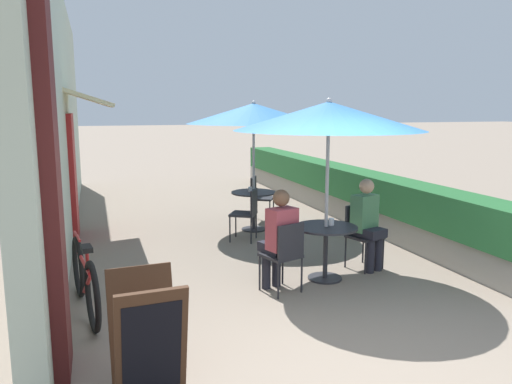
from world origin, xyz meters
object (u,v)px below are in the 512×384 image
cafe_chair_near_right (285,252)px  seated_patron_near_left (367,220)px  cafe_chair_near_left (361,231)px  coffee_cup_near (331,222)px  patio_table_near (326,240)px  patio_table_mid (254,202)px  bicycle_leaning (85,279)px  coffee_cup_mid (250,189)px  menu_board (147,339)px  seated_patron_near_right (279,236)px  patio_umbrella_mid (254,114)px  patio_umbrella_near (329,116)px  cafe_chair_mid_left (248,210)px  cafe_chair_mid_right (259,195)px

cafe_chair_near_right → seated_patron_near_left: bearing=1.6°
cafe_chair_near_left → coffee_cup_near: bearing=6.2°
patio_table_near → patio_table_mid: size_ratio=1.00×
patio_table_near → bicycle_leaning: size_ratio=0.46×
patio_table_near → seated_patron_near_left: (0.72, 0.20, 0.17)m
patio_table_mid → bicycle_leaning: (-2.86, -2.96, -0.14)m
patio_table_near → cafe_chair_near_right: (-0.68, -0.31, -0.00)m
coffee_cup_mid → patio_table_mid: bearing=-20.0°
menu_board → seated_patron_near_right: bearing=42.1°
patio_umbrella_mid → seated_patron_near_right: bearing=-102.1°
patio_table_near → cafe_chair_near_right: size_ratio=0.93×
patio_umbrella_near → patio_table_mid: (-0.08, 2.79, -1.57)m
bicycle_leaning → coffee_cup_mid: bearing=38.3°
cafe_chair_mid_left → bicycle_leaning: (-2.54, -2.28, -0.14)m
patio_umbrella_mid → coffee_cup_near: bearing=-86.5°
coffee_cup_near → patio_umbrella_mid: size_ratio=0.04×
cafe_chair_near_left → cafe_chair_near_right: 1.50m
patio_umbrella_mid → menu_board: size_ratio=2.46×
cafe_chair_near_left → patio_table_mid: (-0.76, 2.49, 0.00)m
seated_patron_near_right → cafe_chair_mid_left: (0.32, 2.32, -0.17)m
patio_table_mid → coffee_cup_mid: coffee_cup_mid is taller
patio_table_mid → menu_board: (-2.39, -4.80, -0.05)m
patio_table_mid → patio_table_near: bearing=-88.4°
bicycle_leaning → menu_board: (0.47, -1.85, 0.10)m
cafe_chair_near_left → cafe_chair_mid_left: size_ratio=1.00×
menu_board → patio_table_near: bearing=35.3°
cafe_chair_mid_right → coffee_cup_mid: 0.79m
patio_table_near → cafe_chair_near_left: bearing=24.2°
seated_patron_near_left → patio_umbrella_mid: (-0.79, 2.59, 1.41)m
seated_patron_near_left → cafe_chair_mid_left: (-1.12, 1.92, -0.17)m
cafe_chair_near_left → seated_patron_near_left: size_ratio=0.70×
patio_table_near → cafe_chair_mid_right: 3.48m
seated_patron_near_right → coffee_cup_mid: (0.58, 3.02, 0.06)m
seated_patron_near_right → coffee_cup_mid: seated_patron_near_right is taller
cafe_chair_near_left → cafe_chair_near_right: (-1.36, -0.61, 0.00)m
cafe_chair_mid_left → bicycle_leaning: 3.42m
patio_table_mid → cafe_chair_mid_left: (-0.32, -0.68, -0.00)m
cafe_chair_near_left → seated_patron_near_right: (-1.40, -0.51, 0.17)m
seated_patron_near_left → seated_patron_near_right: same height
patio_table_mid → menu_board: 5.37m
seated_patron_near_left → seated_patron_near_right: size_ratio=1.00×
cafe_chair_near_left → menu_board: bearing=18.0°
seated_patron_near_left → menu_board: bearing=16.5°
cafe_chair_mid_left → coffee_cup_mid: (0.26, 0.70, 0.23)m
seated_patron_near_left → coffee_cup_near: bearing=-3.7°
seated_patron_near_right → coffee_cup_near: seated_patron_near_right is taller
patio_umbrella_mid → cafe_chair_mid_right: size_ratio=2.72×
patio_umbrella_mid → menu_board: bearing=-116.4°
seated_patron_near_right → menu_board: seated_patron_near_right is taller
seated_patron_near_left → cafe_chair_near_right: seated_patron_near_left is taller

